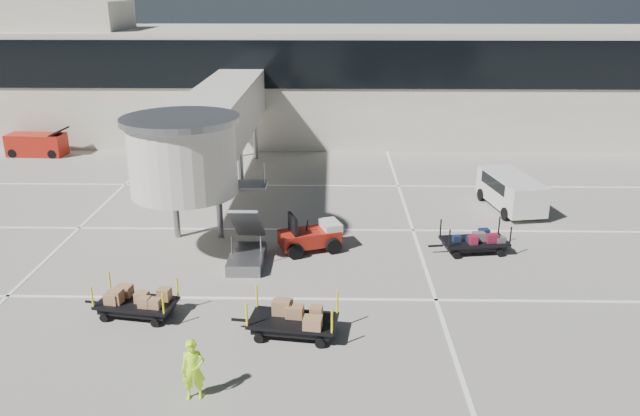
# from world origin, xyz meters

# --- Properties ---
(ground) EXTENTS (140.00, 140.00, 0.00)m
(ground) POSITION_xyz_m (0.00, 0.00, 0.00)
(ground) COLOR #A09B8F
(ground) RESTS_ON ground
(lane_markings) EXTENTS (40.00, 30.00, 0.02)m
(lane_markings) POSITION_xyz_m (-0.67, 9.33, 0.01)
(lane_markings) COLOR white
(lane_markings) RESTS_ON ground
(terminal) EXTENTS (64.00, 12.11, 15.20)m
(terminal) POSITION_xyz_m (-0.35, 29.94, 4.11)
(terminal) COLOR beige
(terminal) RESTS_ON ground
(jet_bridge) EXTENTS (5.70, 20.40, 6.03)m
(jet_bridge) POSITION_xyz_m (-3.97, 12.26, 4.28)
(jet_bridge) COLOR beige
(jet_bridge) RESTS_ON ground
(baggage_tug) EXTENTS (2.89, 2.39, 1.72)m
(baggage_tug) POSITION_xyz_m (1.22, 6.60, 0.63)
(baggage_tug) COLOR #9C180E
(baggage_tug) RESTS_ON ground
(suitcase_cart) EXTENTS (3.51, 1.76, 1.35)m
(suitcase_cart) POSITION_xyz_m (8.34, 6.51, 0.49)
(suitcase_cart) COLOR black
(suitcase_cart) RESTS_ON ground
(box_cart_near) EXTENTS (3.63, 1.83, 1.39)m
(box_cart_near) POSITION_xyz_m (0.76, -0.55, 0.52)
(box_cart_near) COLOR black
(box_cart_near) RESTS_ON ground
(box_cart_far) EXTENTS (3.40, 1.78, 1.30)m
(box_cart_far) POSITION_xyz_m (-4.68, 0.63, 0.51)
(box_cart_far) COLOR black
(box_cart_far) RESTS_ON ground
(ground_worker) EXTENTS (0.72, 0.53, 1.83)m
(ground_worker) POSITION_xyz_m (-1.70, -3.95, 0.92)
(ground_worker) COLOR #B3FF1A
(ground_worker) RESTS_ON ground
(minivan) EXTENTS (2.65, 4.88, 1.76)m
(minivan) POSITION_xyz_m (11.35, 12.27, 1.05)
(minivan) COLOR silver
(minivan) RESTS_ON ground
(belt_loader) EXTENTS (4.13, 1.83, 1.95)m
(belt_loader) POSITION_xyz_m (-18.06, 22.57, 0.75)
(belt_loader) COLOR #9C180E
(belt_loader) RESTS_ON ground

